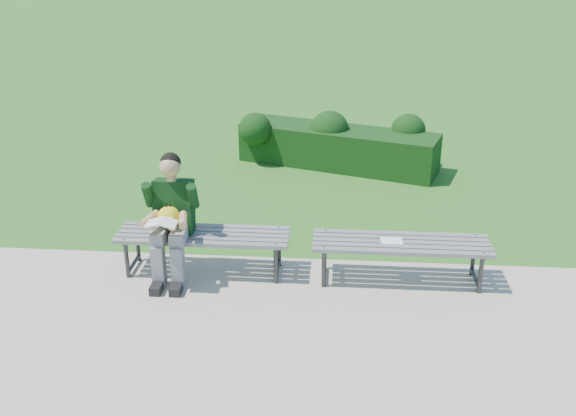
{
  "coord_description": "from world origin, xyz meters",
  "views": [
    {
      "loc": [
        0.49,
        -6.36,
        3.31
      ],
      "look_at": [
        0.0,
        -0.21,
        0.72
      ],
      "focal_mm": 40.0,
      "sensor_mm": 36.0,
      "label": 1
    }
  ],
  "objects_px": {
    "bench_left": "(203,238)",
    "seated_boy": "(171,214)",
    "hedge": "(337,143)",
    "paper_sheet": "(392,241)",
    "bench_right": "(401,246)"
  },
  "relations": [
    {
      "from": "bench_right",
      "to": "hedge",
      "type": "bearing_deg",
      "value": 100.56
    },
    {
      "from": "hedge",
      "to": "seated_boy",
      "type": "bearing_deg",
      "value": -113.98
    },
    {
      "from": "seated_boy",
      "to": "paper_sheet",
      "type": "xyz_separation_m",
      "value": [
        2.25,
        0.06,
        -0.24
      ]
    },
    {
      "from": "paper_sheet",
      "to": "hedge",
      "type": "bearing_deg",
      "value": 99.06
    },
    {
      "from": "paper_sheet",
      "to": "bench_left",
      "type": "bearing_deg",
      "value": 178.95
    },
    {
      "from": "seated_boy",
      "to": "paper_sheet",
      "type": "bearing_deg",
      "value": 1.47
    },
    {
      "from": "bench_right",
      "to": "seated_boy",
      "type": "relative_size",
      "value": 1.37
    },
    {
      "from": "bench_left",
      "to": "seated_boy",
      "type": "height_order",
      "value": "seated_boy"
    },
    {
      "from": "seated_boy",
      "to": "hedge",
      "type": "bearing_deg",
      "value": 66.02
    },
    {
      "from": "bench_right",
      "to": "paper_sheet",
      "type": "relative_size",
      "value": 8.13
    },
    {
      "from": "bench_left",
      "to": "bench_right",
      "type": "distance_m",
      "value": 2.05
    },
    {
      "from": "bench_left",
      "to": "seated_boy",
      "type": "xyz_separation_m",
      "value": [
        -0.3,
        -0.09,
        0.3
      ]
    },
    {
      "from": "seated_boy",
      "to": "paper_sheet",
      "type": "height_order",
      "value": "seated_boy"
    },
    {
      "from": "hedge",
      "to": "paper_sheet",
      "type": "relative_size",
      "value": 14.45
    },
    {
      "from": "seated_boy",
      "to": "paper_sheet",
      "type": "distance_m",
      "value": 2.27
    }
  ]
}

